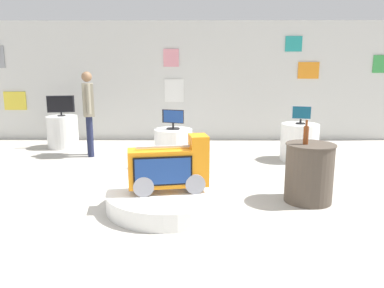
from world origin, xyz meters
The scene contains 13 objects.
ground_plane centered at (0.00, 0.00, 0.00)m, with size 30.00×30.00×0.00m, color #B2ADA3.
back_wall_display centered at (0.00, 4.70, 1.42)m, with size 12.34×0.13×2.83m.
main_display_pedestal centered at (0.37, 0.06, 0.11)m, with size 1.57×1.57×0.22m, color white.
novelty_firetruck_tv centered at (0.39, 0.05, 0.51)m, with size 1.03×0.52×0.71m.
display_pedestal_left_rear centered at (-2.24, 3.69, 0.35)m, with size 0.67×0.67×0.70m, color white.
tv_on_left_rear centered at (-2.24, 3.69, 0.95)m, with size 0.57×0.17×0.45m.
display_pedestal_center_rear centered at (0.32, 1.94, 0.35)m, with size 0.66×0.66×0.70m, color white.
tv_on_center_rear centered at (0.32, 1.94, 0.88)m, with size 0.38×0.23×0.34m.
display_pedestal_right_rear centered at (2.70, 2.58, 0.35)m, with size 0.71×0.71×0.70m, color white.
tv_on_right_rear centered at (2.70, 2.58, 0.89)m, with size 0.36×0.18×0.34m.
side_table_round centered at (2.21, 0.30, 0.40)m, with size 0.64×0.64×0.78m.
bottle_on_side_table centered at (2.13, 0.28, 0.91)m, with size 0.07×0.07×0.32m.
shopper_browsing_near_truck centered at (-1.41, 2.90, 0.98)m, with size 0.31×0.53×1.68m.
Camera 1 is at (0.71, -4.47, 1.76)m, focal length 35.08 mm.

